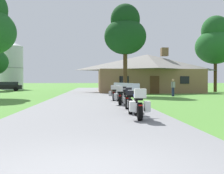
% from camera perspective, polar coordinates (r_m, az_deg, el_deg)
% --- Properties ---
extents(ground_plane, '(500.00, 500.00, 0.00)m').
position_cam_1_polar(ground_plane, '(24.04, -4.34, -2.29)').
color(ground_plane, '#4C8433').
extents(asphalt_driveway, '(6.40, 80.00, 0.06)m').
position_cam_1_polar(asphalt_driveway, '(22.04, -4.38, -2.52)').
color(asphalt_driveway, slate).
rests_on(asphalt_driveway, ground).
extents(motorcycle_blue_nearest_to_camera, '(0.78, 2.08, 1.30)m').
position_cam_1_polar(motorcycle_blue_nearest_to_camera, '(10.22, 5.49, -3.49)').
color(motorcycle_blue_nearest_to_camera, black).
rests_on(motorcycle_blue_nearest_to_camera, asphalt_driveway).
extents(motorcycle_silver_second_in_row, '(0.71, 2.08, 1.30)m').
position_cam_1_polar(motorcycle_silver_second_in_row, '(12.28, 3.76, -2.66)').
color(motorcycle_silver_second_in_row, black).
rests_on(motorcycle_silver_second_in_row, asphalt_driveway).
extents(motorcycle_yellow_third_in_row, '(0.66, 2.08, 1.30)m').
position_cam_1_polar(motorcycle_yellow_third_in_row, '(14.40, 2.96, -2.11)').
color(motorcycle_yellow_third_in_row, black).
rests_on(motorcycle_yellow_third_in_row, asphalt_driveway).
extents(motorcycle_green_fourth_in_row, '(0.96, 2.07, 1.30)m').
position_cam_1_polar(motorcycle_green_fourth_in_row, '(16.51, 1.83, -1.73)').
color(motorcycle_green_fourth_in_row, black).
rests_on(motorcycle_green_fourth_in_row, asphalt_driveway).
extents(motorcycle_yellow_fifth_in_row, '(0.66, 2.08, 1.30)m').
position_cam_1_polar(motorcycle_yellow_fifth_in_row, '(18.51, 1.46, -1.39)').
color(motorcycle_yellow_fifth_in_row, black).
rests_on(motorcycle_yellow_fifth_in_row, asphalt_driveway).
extents(motorcycle_yellow_farthest_in_row, '(0.95, 2.07, 1.30)m').
position_cam_1_polar(motorcycle_yellow_farthest_in_row, '(20.47, 0.52, -1.18)').
color(motorcycle_yellow_farthest_in_row, black).
rests_on(motorcycle_yellow_farthest_in_row, asphalt_driveway).
extents(stone_lodge, '(13.72, 9.42, 5.98)m').
position_cam_1_polar(stone_lodge, '(37.38, 7.29, 2.93)').
color(stone_lodge, brown).
rests_on(stone_lodge, ground).
extents(bystander_gray_shirt_near_lodge, '(0.45, 0.40, 1.67)m').
position_cam_1_polar(bystander_gray_shirt_near_lodge, '(27.50, 12.49, 0.05)').
color(bystander_gray_shirt_near_lodge, navy).
rests_on(bystander_gray_shirt_near_lodge, ground).
extents(tree_by_lodge_front, '(4.41, 4.41, 9.57)m').
position_cam_1_polar(tree_by_lodge_front, '(29.57, 2.75, 11.29)').
color(tree_by_lodge_front, '#422D19').
rests_on(tree_by_lodge_front, ground).
extents(tree_right_of_lodge, '(5.51, 5.51, 10.50)m').
position_cam_1_polar(tree_right_of_lodge, '(41.08, 20.58, 8.66)').
color(tree_right_of_lodge, '#422D19').
rests_on(tree_right_of_lodge, ground).
extents(metal_silo_distant, '(4.20, 4.20, 8.88)m').
position_cam_1_polar(metal_silo_distant, '(54.13, -20.00, 4.25)').
color(metal_silo_distant, '#B2B7BC').
rests_on(metal_silo_distant, ground).
extents(parked_black_suv_far_left, '(4.86, 2.68, 1.40)m').
position_cam_1_polar(parked_black_suv_far_left, '(44.46, -20.92, 0.20)').
color(parked_black_suv_far_left, black).
rests_on(parked_black_suv_far_left, ground).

